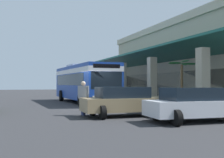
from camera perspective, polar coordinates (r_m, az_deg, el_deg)
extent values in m
plane|color=#2D2D30|center=(22.98, 15.52, -4.97)|extent=(120.00, 120.00, 0.00)
cube|color=#9E998E|center=(23.63, 3.62, -4.74)|extent=(28.37, 0.50, 0.12)
cube|color=#B2A88E|center=(32.08, -1.70, -0.64)|extent=(0.55, 0.55, 3.57)
cube|color=#B2A88E|center=(26.51, 2.15, -0.59)|extent=(0.55, 0.55, 3.57)
cube|color=#B2A88E|center=(21.11, 8.01, -0.51)|extent=(0.55, 0.55, 3.57)
cube|color=#B2A88E|center=(16.09, 17.68, -0.36)|extent=(0.55, 0.55, 3.57)
cube|color=#19594C|center=(24.45, 7.59, 4.45)|extent=(23.64, 3.16, 0.82)
cube|color=#19232D|center=(25.13, 10.94, -1.44)|extent=(19.86, 0.08, 2.40)
cube|color=#193D9E|center=(24.44, -5.65, -0.70)|extent=(11.11, 3.06, 2.75)
cube|color=white|center=(24.46, -5.65, 1.47)|extent=(11.13, 3.08, 0.36)
cube|color=#19232D|center=(24.73, -5.85, -0.18)|extent=(9.35, 3.01, 0.90)
cube|color=#19232D|center=(19.25, -1.09, -0.28)|extent=(0.16, 2.24, 1.20)
cube|color=black|center=(19.27, -1.08, 2.60)|extent=(0.15, 1.94, 0.28)
cube|color=black|center=(19.16, -0.95, -4.47)|extent=(0.31, 2.45, 0.24)
cube|color=silver|center=(19.55, 1.41, -3.52)|extent=(0.07, 0.24, 0.16)
cube|color=silver|center=(18.92, -3.57, -3.60)|extent=(0.07, 0.24, 0.16)
cube|color=silver|center=(25.93, -6.58, 2.59)|extent=(2.48, 1.90, 0.24)
cylinder|color=black|center=(21.45, 0.35, -3.95)|extent=(1.00, 0.30, 1.00)
cylinder|color=black|center=(20.63, -6.24, -4.07)|extent=(1.00, 0.30, 1.00)
cylinder|color=black|center=(27.77, -4.91, -3.25)|extent=(1.00, 0.30, 1.00)
cylinder|color=black|center=(27.14, -10.07, -3.30)|extent=(1.00, 0.30, 1.00)
cube|color=#9E845B|center=(14.42, 2.80, -5.05)|extent=(1.85, 4.42, 0.66)
cube|color=#19232D|center=(14.31, 2.06, -2.68)|extent=(1.61, 2.48, 0.54)
cylinder|color=black|center=(15.85, 6.67, -5.68)|extent=(0.64, 0.22, 0.64)
cylinder|color=black|center=(14.25, 9.78, -6.22)|extent=(0.64, 0.22, 0.64)
cylinder|color=black|center=(14.83, -3.90, -6.02)|extent=(0.64, 0.22, 0.64)
cylinder|color=black|center=(13.10, -1.88, -6.70)|extent=(0.64, 0.22, 0.64)
cube|color=silver|center=(12.82, 16.69, -5.53)|extent=(2.03, 4.49, 0.66)
cube|color=#19232D|center=(12.68, 15.91, -2.87)|extent=(1.71, 2.54, 0.54)
cylinder|color=black|center=(14.43, 19.76, -6.11)|extent=(0.64, 0.22, 0.64)
cylinder|color=black|center=(12.91, 8.87, -6.78)|extent=(0.64, 0.22, 0.64)
cylinder|color=black|center=(11.31, 12.77, -7.60)|extent=(0.64, 0.22, 0.64)
cylinder|color=navy|center=(14.72, -5.64, -5.61)|extent=(0.16, 0.16, 0.87)
cylinder|color=navy|center=(14.99, -5.87, -5.52)|extent=(0.16, 0.16, 0.87)
cube|color=gray|center=(14.81, -5.75, -2.62)|extent=(0.50, 0.53, 0.65)
sphere|color=beige|center=(14.80, -5.75, -0.90)|extent=(0.24, 0.24, 0.24)
cylinder|color=gray|center=(14.63, -4.78, -2.52)|extent=(0.09, 0.09, 0.59)
cylinder|color=gray|center=(15.00, -6.70, -2.47)|extent=(0.09, 0.09, 0.59)
cube|color=gray|center=(18.77, 13.78, -5.03)|extent=(0.92, 0.92, 0.56)
cylinder|color=#332319|center=(18.75, 13.77, -4.14)|extent=(0.78, 0.78, 0.02)
cylinder|color=brown|center=(18.72, 13.76, -0.70)|extent=(0.16, 0.16, 2.27)
ellipsoid|color=#286B33|center=(18.51, 14.45, 3.51)|extent=(0.72, 0.30, 0.15)
ellipsoid|color=#286B33|center=(18.87, 15.27, 2.94)|extent=(0.57, 1.03, 0.18)
ellipsoid|color=#286B33|center=(19.19, 14.18, 2.86)|extent=(0.73, 0.85, 0.18)
ellipsoid|color=#286B33|center=(18.86, 12.44, 3.09)|extent=(0.77, 0.78, 0.16)
ellipsoid|color=#286B33|center=(18.49, 12.56, 3.15)|extent=(0.26, 0.95, 0.18)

